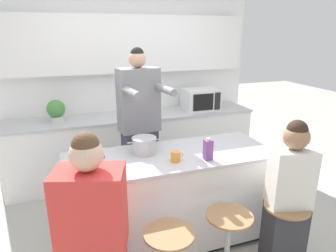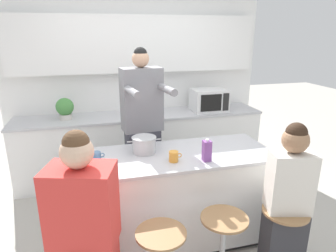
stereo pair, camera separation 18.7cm
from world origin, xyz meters
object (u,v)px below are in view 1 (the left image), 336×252
object	(u,v)px
bar_stool_rightmost	(283,236)
coffee_cup_near	(97,158)
person_seated_near	(287,204)
potted_plant	(56,110)
kitchen_island	(170,198)
bar_stool_center_right	(227,247)
person_wrapped_blanket	(94,241)
juice_carton	(208,150)
cooking_pot	(144,145)
microwave	(201,99)
coffee_cup_far	(176,156)
fruit_bowl	(92,173)
person_cooking	(140,137)

from	to	relation	value
bar_stool_rightmost	coffee_cup_near	bearing A→B (deg)	152.78
person_seated_near	potted_plant	xyz separation A→B (m)	(-1.76, 2.17, 0.42)
kitchen_island	person_seated_near	size ratio (longest dim) A/B	1.41
bar_stool_center_right	person_wrapped_blanket	world-z (taller)	person_wrapped_blanket
bar_stool_center_right	juice_carton	size ratio (longest dim) A/B	3.23
bar_stool_rightmost	person_seated_near	size ratio (longest dim) A/B	0.47
cooking_pot	juice_carton	bearing A→B (deg)	-33.28
cooking_pot	microwave	distance (m)	1.81
coffee_cup_far	fruit_bowl	bearing A→B (deg)	-174.46
coffee_cup_far	potted_plant	bearing A→B (deg)	120.54
cooking_pot	coffee_cup_far	distance (m)	0.34
fruit_bowl	coffee_cup_far	xyz separation A→B (m)	(0.71, 0.07, 0.01)
person_cooking	fruit_bowl	xyz separation A→B (m)	(-0.56, -0.77, 0.04)
fruit_bowl	coffee_cup_near	size ratio (longest dim) A/B	2.09
kitchen_island	fruit_bowl	xyz separation A→B (m)	(-0.71, -0.22, 0.49)
microwave	coffee_cup_near	bearing A→B (deg)	-138.78
bar_stool_center_right	fruit_bowl	bearing A→B (deg)	156.47
bar_stool_rightmost	person_cooking	size ratio (longest dim) A/B	0.35
microwave	coffee_cup_far	bearing A→B (deg)	-121.30
kitchen_island	potted_plant	distance (m)	1.89
microwave	juice_carton	bearing A→B (deg)	-112.85
coffee_cup_near	potted_plant	world-z (taller)	potted_plant
kitchen_island	bar_stool_center_right	xyz separation A→B (m)	(0.25, -0.64, -0.12)
kitchen_island	coffee_cup_near	bearing A→B (deg)	176.18
person_seated_near	juice_carton	bearing A→B (deg)	153.29
fruit_bowl	coffee_cup_far	bearing A→B (deg)	5.54
person_wrapped_blanket	juice_carton	world-z (taller)	person_wrapped_blanket
bar_stool_rightmost	potted_plant	distance (m)	2.89
potted_plant	kitchen_island	bearing A→B (deg)	-56.73
bar_stool_rightmost	coffee_cup_near	distance (m)	1.70
person_cooking	person_seated_near	size ratio (longest dim) A/B	1.36
coffee_cup_far	potted_plant	distance (m)	1.92
person_seated_near	coffee_cup_near	distance (m)	1.63
person_seated_near	potted_plant	distance (m)	2.82
bar_stool_center_right	kitchen_island	bearing A→B (deg)	111.57
bar_stool_center_right	person_wrapped_blanket	xyz separation A→B (m)	(-1.02, -0.02, 0.34)
coffee_cup_far	juice_carton	world-z (taller)	juice_carton
fruit_bowl	kitchen_island	bearing A→B (deg)	17.24
bar_stool_center_right	potted_plant	bearing A→B (deg)	120.03
bar_stool_center_right	coffee_cup_near	bearing A→B (deg)	142.75
coffee_cup_near	coffee_cup_far	xyz separation A→B (m)	(0.64, -0.20, 0.01)
person_seated_near	coffee_cup_near	bearing A→B (deg)	168.61
kitchen_island	person_seated_near	distance (m)	1.04
cooking_pot	microwave	size ratio (longest dim) A/B	0.64
kitchen_island	potted_plant	world-z (taller)	potted_plant
potted_plant	microwave	bearing A→B (deg)	-1.03
person_cooking	person_seated_near	xyz separation A→B (m)	(0.93, -1.21, -0.28)
person_cooking	juice_carton	distance (m)	0.87
bar_stool_rightmost	person_cooking	distance (m)	1.64
person_wrapped_blanket	microwave	size ratio (longest dim) A/B	2.94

